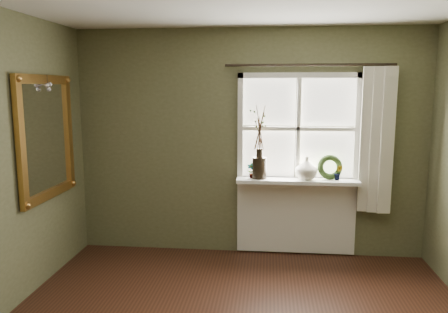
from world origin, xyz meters
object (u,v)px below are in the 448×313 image
cream_vase (307,168)px  wreath (330,170)px  dark_jug (259,168)px  gilt_mirror (47,137)px

cream_vase → wreath: size_ratio=0.91×
dark_jug → cream_vase: size_ratio=0.94×
wreath → dark_jug: bearing=177.2°
cream_vase → gilt_mirror: 2.75m
dark_jug → wreath: wreath is taller
cream_vase → wreath: bearing=8.7°
cream_vase → wreath: 0.27m
wreath → gilt_mirror: gilt_mirror is taller
dark_jug → gilt_mirror: bearing=-159.8°
dark_jug → gilt_mirror: (-2.09, -0.77, 0.41)m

